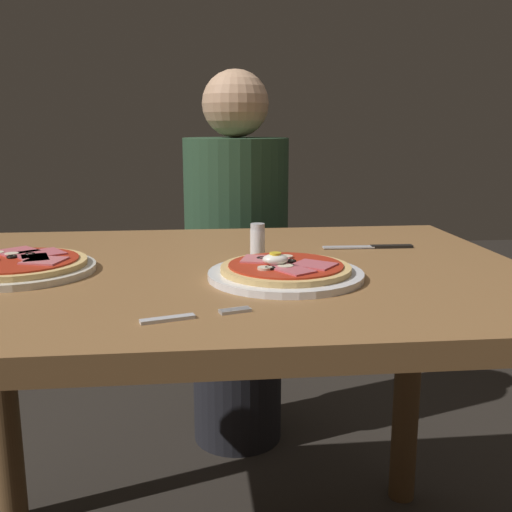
# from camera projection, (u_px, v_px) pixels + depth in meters

# --- Properties ---
(dining_table) EXTENTS (1.16, 0.84, 0.76)m
(dining_table) POSITION_uv_depth(u_px,v_px,m) (217.00, 328.00, 1.14)
(dining_table) COLOR olive
(dining_table) RESTS_ON ground
(pizza_foreground) EXTENTS (0.27, 0.27, 0.05)m
(pizza_foreground) POSITION_uv_depth(u_px,v_px,m) (285.00, 271.00, 1.04)
(pizza_foreground) COLOR white
(pizza_foreground) RESTS_ON dining_table
(pizza_across_left) EXTENTS (0.27, 0.27, 0.03)m
(pizza_across_left) POSITION_uv_depth(u_px,v_px,m) (19.00, 266.00, 1.07)
(pizza_across_left) COLOR silver
(pizza_across_left) RESTS_ON dining_table
(fork) EXTENTS (0.16, 0.06, 0.00)m
(fork) POSITION_uv_depth(u_px,v_px,m) (188.00, 316.00, 0.82)
(fork) COLOR silver
(fork) RESTS_ON dining_table
(knife) EXTENTS (0.20, 0.02, 0.01)m
(knife) POSITION_uv_depth(u_px,v_px,m) (374.00, 247.00, 1.29)
(knife) COLOR silver
(knife) RESTS_ON dining_table
(salt_shaker) EXTENTS (0.03, 0.03, 0.07)m
(salt_shaker) POSITION_uv_depth(u_px,v_px,m) (258.00, 240.00, 1.20)
(salt_shaker) COLOR white
(salt_shaker) RESTS_ON dining_table
(diner_person) EXTENTS (0.32, 0.32, 1.18)m
(diner_person) POSITION_uv_depth(u_px,v_px,m) (237.00, 273.00, 1.90)
(diner_person) COLOR black
(diner_person) RESTS_ON ground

